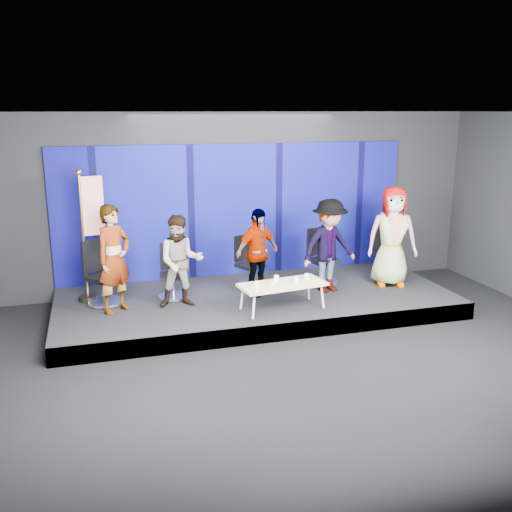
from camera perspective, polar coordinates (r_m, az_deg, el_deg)
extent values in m
plane|color=black|center=(8.21, 4.97, -11.13)|extent=(10.00, 10.00, 0.00)
cube|color=black|center=(11.37, -2.12, 5.38)|extent=(10.00, 0.02, 3.50)
cube|color=black|center=(7.41, 5.57, 14.10)|extent=(10.00, 8.00, 0.02)
cube|color=black|center=(10.35, 0.00, -4.67)|extent=(7.00, 3.00, 0.30)
cube|color=#080754|center=(11.34, -2.06, 4.60)|extent=(7.00, 0.08, 2.60)
cylinder|color=silver|center=(10.13, -14.77, -4.50)|extent=(0.87, 0.87, 0.06)
cylinder|color=silver|center=(10.06, -14.86, -3.22)|extent=(0.07, 0.07, 0.41)
cube|color=black|center=(10.00, -14.93, -2.09)|extent=(0.70, 0.70, 0.07)
cube|color=black|center=(10.10, -15.98, 0.01)|extent=(0.39, 0.33, 0.57)
imported|color=black|center=(9.49, -14.00, -0.29)|extent=(0.77, 0.74, 1.79)
cylinder|color=silver|center=(10.20, -8.27, -4.06)|extent=(0.59, 0.59, 0.05)
cylinder|color=silver|center=(10.13, -8.31, -2.94)|extent=(0.06, 0.06, 0.36)
cube|color=black|center=(10.08, -8.35, -1.96)|extent=(0.47, 0.47, 0.06)
cube|color=black|center=(10.21, -8.47, -0.01)|extent=(0.40, 0.08, 0.50)
imported|color=black|center=(9.57, -7.54, -0.55)|extent=(0.81, 0.66, 1.56)
cylinder|color=silver|center=(10.73, -0.55, -2.96)|extent=(0.72, 0.72, 0.05)
cylinder|color=silver|center=(10.67, -0.55, -1.89)|extent=(0.06, 0.06, 0.36)
cube|color=black|center=(10.62, -0.55, -0.95)|extent=(0.58, 0.58, 0.06)
cube|color=black|center=(10.71, -1.31, 0.83)|extent=(0.38, 0.21, 0.50)
imported|color=black|center=(10.11, 0.13, 0.40)|extent=(0.99, 0.73, 1.57)
cylinder|color=silver|center=(11.01, 6.69, -2.59)|extent=(0.71, 0.71, 0.06)
cylinder|color=silver|center=(10.95, 6.72, -1.46)|extent=(0.07, 0.07, 0.39)
cube|color=black|center=(10.90, 6.75, -0.46)|extent=(0.57, 0.57, 0.07)
cube|color=black|center=(11.00, 6.08, 1.46)|extent=(0.43, 0.15, 0.54)
imported|color=black|center=(10.37, 7.32, 1.03)|extent=(1.22, 0.87, 1.70)
cylinder|color=silver|center=(11.58, 12.91, -1.99)|extent=(0.81, 0.81, 0.07)
cylinder|color=silver|center=(11.52, 12.98, -0.80)|extent=(0.08, 0.08, 0.44)
cube|color=black|center=(11.46, 13.04, 0.25)|extent=(0.65, 0.65, 0.08)
cube|color=black|center=(11.63, 12.87, 2.29)|extent=(0.48, 0.19, 0.60)
imported|color=black|center=(10.93, 13.46, 1.91)|extent=(1.05, 0.83, 1.88)
cube|color=tan|center=(9.47, 2.67, -2.87)|extent=(1.51, 0.80, 0.04)
cylinder|color=tan|center=(9.08, -0.24, -5.10)|extent=(0.04, 0.04, 0.40)
cylinder|color=tan|center=(9.49, -1.41, -4.23)|extent=(0.04, 0.04, 0.40)
cylinder|color=tan|center=(9.63, 6.65, -4.04)|extent=(0.04, 0.04, 0.40)
cylinder|color=tan|center=(10.02, 5.26, -3.26)|extent=(0.04, 0.04, 0.40)
cylinder|color=silver|center=(9.26, 0.08, -2.82)|extent=(0.08, 0.08, 0.09)
cylinder|color=silver|center=(9.32, 1.73, -2.72)|extent=(0.07, 0.07, 0.09)
cylinder|color=silver|center=(9.56, 2.05, -2.25)|extent=(0.08, 0.08, 0.10)
cylinder|color=silver|center=(9.56, 4.05, -2.31)|extent=(0.07, 0.07, 0.09)
cylinder|color=silver|center=(9.72, 5.11, -2.04)|extent=(0.08, 0.08, 0.09)
cylinder|color=black|center=(10.38, -16.44, -4.07)|extent=(0.30, 0.30, 0.10)
cylinder|color=gold|center=(10.10, -16.88, 1.83)|extent=(0.04, 0.04, 2.09)
sphere|color=gold|center=(9.93, -17.34, 8.00)|extent=(0.10, 0.10, 0.10)
cube|color=#B51416|center=(10.02, -16.01, 4.85)|extent=(0.36, 0.14, 1.00)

